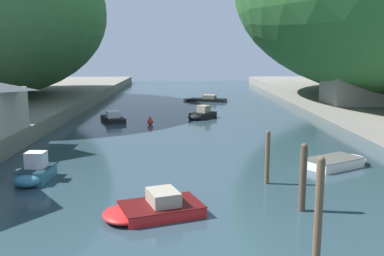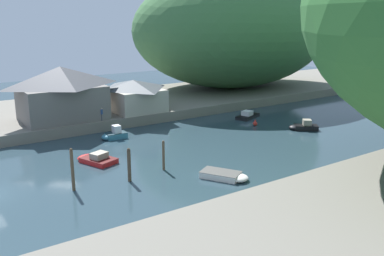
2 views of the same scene
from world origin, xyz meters
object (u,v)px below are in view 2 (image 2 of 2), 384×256
(boat_far_right_bank, at_px, (249,115))
(person_on_quay, at_px, (65,117))
(waterfront_building, at_px, (62,92))
(channel_buoy_near, at_px, (255,123))
(boat_navy_launch, at_px, (303,127))
(boat_moored_right, at_px, (96,159))
(boat_cabin_cruiser, at_px, (382,114))
(person_by_boathouse, at_px, (102,113))
(boathouse_shed, at_px, (134,95))
(boat_mid_channel, at_px, (114,135))
(boat_yellow_tender, at_px, (226,176))

(boat_far_right_bank, xyz_separation_m, person_on_quay, (-5.32, -25.06, 2.00))
(waterfront_building, bearing_deg, channel_buoy_near, 59.81)
(boat_navy_launch, height_order, boat_moored_right, boat_navy_launch)
(boat_cabin_cruiser, distance_m, person_on_quay, 44.75)
(boat_moored_right, distance_m, person_by_boathouse, 12.33)
(person_by_boathouse, bearing_deg, boat_navy_launch, -54.36)
(boat_navy_launch, distance_m, person_by_boathouse, 25.83)
(boathouse_shed, relative_size, boat_far_right_bank, 1.60)
(waterfront_building, bearing_deg, boat_mid_channel, 24.06)
(boathouse_shed, distance_m, boat_far_right_bank, 16.82)
(boat_moored_right, bearing_deg, boat_cabin_cruiser, -26.19)
(boat_far_right_bank, bearing_deg, boat_mid_channel, -112.76)
(boat_moored_right, distance_m, boat_yellow_tender, 13.56)
(boathouse_shed, distance_m, boat_cabin_cruiser, 36.38)
(waterfront_building, height_order, person_by_boathouse, waterfront_building)
(channel_buoy_near, bearing_deg, boat_far_right_bank, 147.64)
(channel_buoy_near, bearing_deg, boat_mid_channel, -105.09)
(boathouse_shed, height_order, boat_cabin_cruiser, boathouse_shed)
(boat_mid_channel, xyz_separation_m, boat_moored_right, (6.76, -5.04, -0.15))
(boat_navy_launch, relative_size, boat_yellow_tender, 0.82)
(person_on_quay, bearing_deg, boathouse_shed, 29.84)
(boat_moored_right, distance_m, channel_buoy_near, 23.33)
(boat_far_right_bank, height_order, person_by_boathouse, person_by_boathouse)
(person_on_quay, height_order, person_by_boathouse, same)
(boat_cabin_cruiser, bearing_deg, boat_yellow_tender, -152.06)
(boat_navy_launch, relative_size, boat_cabin_cruiser, 0.59)
(waterfront_building, height_order, boat_mid_channel, waterfront_building)
(waterfront_building, xyz_separation_m, boat_mid_channel, (7.68, 3.43, -4.37))
(waterfront_building, relative_size, boat_yellow_tender, 2.31)
(waterfront_building, relative_size, person_by_boathouse, 6.40)
(boat_navy_launch, height_order, boat_yellow_tender, boat_navy_launch)
(boathouse_shed, relative_size, channel_buoy_near, 9.92)
(boathouse_shed, xyz_separation_m, boat_yellow_tender, (25.46, -3.78, -3.24))
(person_on_quay, relative_size, person_by_boathouse, 1.00)
(boat_mid_channel, bearing_deg, person_on_quay, 45.97)
(boathouse_shed, xyz_separation_m, boat_far_right_bank, (8.50, 14.16, -3.21))
(person_on_quay, bearing_deg, waterfront_building, 89.18)
(channel_buoy_near, bearing_deg, person_on_quay, -112.77)
(boat_far_right_bank, bearing_deg, boat_yellow_tender, -67.13)
(boat_navy_launch, xyz_separation_m, boat_yellow_tender, (7.79, -19.00, -0.13))
(waterfront_building, height_order, boat_moored_right, waterfront_building)
(boat_cabin_cruiser, height_order, person_on_quay, person_on_quay)
(boat_navy_launch, bearing_deg, channel_buoy_near, 74.11)
(boat_moored_right, distance_m, boat_cabin_cruiser, 42.90)
(boat_moored_right, height_order, boat_cabin_cruiser, boat_moored_right)
(boat_navy_launch, xyz_separation_m, boat_cabin_cruiser, (1.12, 15.77, -0.14))
(waterfront_building, xyz_separation_m, boat_cabin_cruiser, (18.79, 41.07, -4.57))
(boathouse_shed, bearing_deg, boat_yellow_tender, -8.45)
(boathouse_shed, relative_size, person_by_boathouse, 5.11)
(waterfront_building, relative_size, boat_navy_launch, 2.82)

